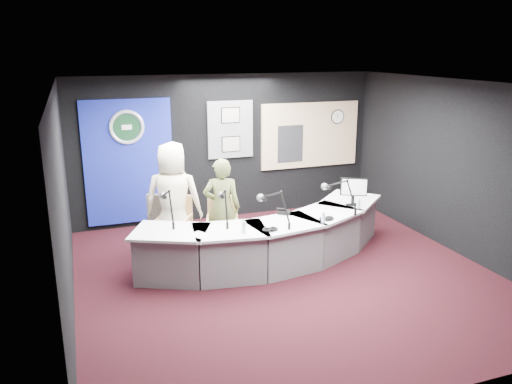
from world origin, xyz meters
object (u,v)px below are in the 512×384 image
object	(u,v)px
broadcast_desk	(270,240)
person_woman	(222,208)
armchair_left	(174,226)
armchair_right	(222,225)
person_man	(173,200)

from	to	relation	value
broadcast_desk	person_woman	size ratio (longest dim) A/B	2.78
broadcast_desk	armchair_left	size ratio (longest dim) A/B	4.58
armchair_right	person_woman	world-z (taller)	person_woman
armchair_left	person_woman	size ratio (longest dim) A/B	0.61
broadcast_desk	armchair_left	bearing A→B (deg)	148.76
armchair_left	armchair_right	world-z (taller)	armchair_right
person_man	person_woman	distance (m)	0.79
armchair_left	armchair_right	xyz separation A→B (m)	(0.72, -0.30, 0.03)
person_woman	broadcast_desk	bearing A→B (deg)	158.26
armchair_left	person_man	world-z (taller)	person_man
person_man	person_woman	bearing A→B (deg)	175.85
person_man	person_woman	xyz separation A→B (m)	(0.72, -0.30, -0.12)
armchair_left	person_man	distance (m)	0.44
person_woman	armchair_right	bearing A→B (deg)	-0.00
armchair_right	person_man	size ratio (longest dim) A/B	0.56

